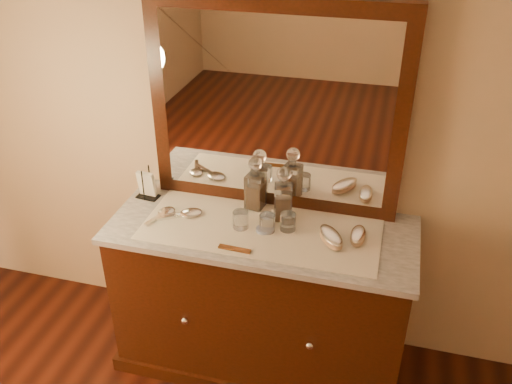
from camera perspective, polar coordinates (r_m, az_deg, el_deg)
dresser_cabinet at (r=2.83m, az=0.54°, el=-11.11°), size 1.40×0.55×0.82m
dresser_plinth at (r=3.09m, az=0.50°, el=-16.24°), size 1.46×0.59×0.08m
knob_left at (r=2.68m, az=-7.44°, el=-13.16°), size 0.04×0.04×0.04m
knob_right at (r=2.56m, az=5.62°, el=-15.63°), size 0.04×0.04×0.04m
marble_top at (r=2.57m, az=0.58°, el=-4.00°), size 1.44×0.59×0.03m
mirror_frame at (r=2.53m, az=2.06°, el=8.73°), size 1.20×0.08×1.00m
mirror_glass at (r=2.50m, az=1.88°, el=8.45°), size 1.06×0.01×0.86m
lace_runner at (r=2.54m, az=0.47°, el=-3.93°), size 1.10×0.45×0.00m
pin_dish at (r=2.53m, az=0.84°, el=-3.94°), size 0.09×0.09×0.01m
comb at (r=2.41m, az=-2.24°, el=-5.95°), size 0.15×0.03×0.01m
napkin_rack at (r=2.81m, az=-11.32°, el=0.65°), size 0.12×0.08×0.17m
decanter_left at (r=2.65m, az=-0.08°, el=0.41°), size 0.10×0.10×0.27m
decanter_right at (r=2.57m, az=2.86°, el=-0.72°), size 0.10×0.10×0.27m
brush_near at (r=2.47m, az=7.82°, el=-4.70°), size 0.16×0.19×0.05m
brush_far at (r=2.50m, az=10.59°, el=-4.51°), size 0.07×0.15×0.04m
hand_mirror_outer at (r=2.68m, az=-9.57°, el=-2.15°), size 0.11×0.19×0.02m
hand_mirror_inner at (r=2.66m, az=-7.20°, el=-2.24°), size 0.22×0.17×0.02m
tumblers at (r=2.52m, az=0.97°, el=-3.09°), size 0.29×0.11×0.08m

